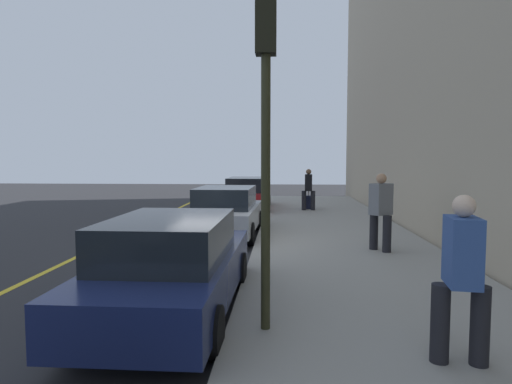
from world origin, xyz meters
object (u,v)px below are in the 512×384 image
parked_car_silver (226,212)px  parked_car_red (247,194)px  pedestrian_black_coat (308,188)px  pedestrian_blue_coat (462,275)px  traffic_light_pole (266,108)px  rolling_suitcase (308,202)px  parked_car_navy (173,266)px  pedestrian_grey_coat (381,210)px

parked_car_silver → parked_car_red: same height
pedestrian_black_coat → parked_car_silver: bearing=154.7°
pedestrian_blue_coat → traffic_light_pole: size_ratio=0.44×
parked_car_silver → parked_car_red: bearing=-0.9°
parked_car_red → pedestrian_black_coat: bearing=-104.5°
parked_car_red → traffic_light_pole: 14.33m
parked_car_red → pedestrian_black_coat: (-0.69, -2.67, 0.33)m
pedestrian_blue_coat → rolling_suitcase: 14.81m
parked_car_navy → parked_car_red: bearing=-0.3°
parked_car_silver → pedestrian_black_coat: 6.51m
pedestrian_black_coat → traffic_light_pole: size_ratio=0.42×
parked_car_silver → traffic_light_pole: traffic_light_pole is taller
parked_car_silver → pedestrian_grey_coat: size_ratio=2.35×
parked_car_red → traffic_light_pole: (-14.08, -1.37, 2.25)m
pedestrian_grey_coat → traffic_light_pole: traffic_light_pole is taller
pedestrian_black_coat → traffic_light_pole: (-13.40, 1.30, 1.92)m
parked_car_silver → pedestrian_blue_coat: bearing=-156.7°
parked_car_red → pedestrian_grey_coat: bearing=-156.5°
parked_car_red → pedestrian_grey_coat: size_ratio=2.48×
pedestrian_grey_coat → traffic_light_pole: bearing=153.2°
pedestrian_blue_coat → rolling_suitcase: bearing=3.1°
pedestrian_blue_coat → parked_car_red: bearing=13.2°
parked_car_silver → traffic_light_pole: bearing=-168.9°
parked_car_silver → pedestrian_black_coat: bearing=-25.3°
pedestrian_black_coat → rolling_suitcase: size_ratio=1.86×
parked_car_navy → pedestrian_grey_coat: (4.25, -3.98, 0.38)m
parked_car_red → parked_car_navy: bearing=179.7°
pedestrian_blue_coat → pedestrian_black_coat: pedestrian_blue_coat is taller
pedestrian_black_coat → traffic_light_pole: 13.60m
parked_car_red → rolling_suitcase: size_ratio=4.90×
pedestrian_black_coat → pedestrian_grey_coat: bearing=-171.5°
parked_car_silver → pedestrian_blue_coat: (-8.40, -3.61, 0.37)m
pedestrian_grey_coat → pedestrian_blue_coat: pedestrian_grey_coat is taller
parked_car_navy → parked_car_silver: same height
pedestrian_grey_coat → rolling_suitcase: size_ratio=1.98×
parked_car_silver → parked_car_red: 6.56m
parked_car_navy → pedestrian_black_coat: pedestrian_black_coat is taller
parked_car_silver → rolling_suitcase: 6.96m
parked_car_silver → traffic_light_pole: size_ratio=1.04×
parked_car_navy → parked_car_silver: size_ratio=1.09×
parked_car_navy → parked_car_red: size_ratio=1.03×
pedestrian_black_coat → rolling_suitcase: (0.49, -0.03, -0.64)m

